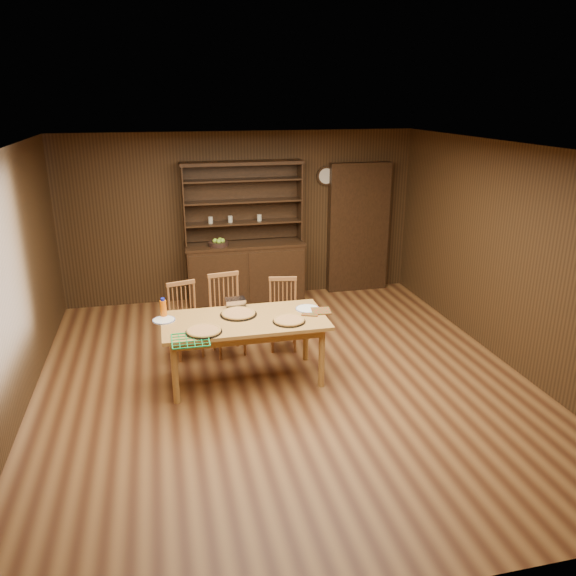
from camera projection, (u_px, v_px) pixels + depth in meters
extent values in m
plane|color=brown|center=(284.00, 381.00, 6.42)|extent=(6.00, 6.00, 0.00)
plane|color=white|center=(283.00, 149.00, 5.57)|extent=(6.00, 6.00, 0.00)
plane|color=#392412|center=(242.00, 217.00, 8.76)|extent=(5.50, 0.00, 5.50)
plane|color=#392412|center=(398.00, 425.00, 3.23)|extent=(5.50, 0.00, 5.50)
plane|color=#392412|center=(6.00, 293.00, 5.41)|extent=(0.00, 6.00, 6.00)
plane|color=#392412|center=(512.00, 257.00, 6.59)|extent=(0.00, 6.00, 6.00)
cube|color=#301C10|center=(245.00, 274.00, 8.80)|extent=(1.80, 0.50, 0.90)
cube|color=#301C10|center=(245.00, 245.00, 8.64)|extent=(1.84, 0.52, 0.04)
cube|color=#301C10|center=(241.00, 201.00, 8.65)|extent=(1.80, 0.02, 1.20)
cube|color=#301C10|center=(183.00, 206.00, 8.32)|extent=(0.02, 0.32, 1.20)
cube|color=#301C10|center=(300.00, 201.00, 8.70)|extent=(0.02, 0.32, 1.20)
cube|color=#301C10|center=(242.00, 163.00, 8.32)|extent=(1.84, 0.34, 0.05)
cylinder|color=#ADA992|center=(211.00, 220.00, 8.48)|extent=(0.07, 0.07, 0.10)
cylinder|color=#ADA992|center=(230.00, 219.00, 8.55)|extent=(0.07, 0.07, 0.10)
cube|color=#301C10|center=(358.00, 228.00, 9.15)|extent=(1.00, 0.18, 2.10)
cylinder|color=#301C10|center=(326.00, 176.00, 8.82)|extent=(0.30, 0.04, 0.30)
cylinder|color=beige|center=(326.00, 176.00, 8.79)|extent=(0.24, 0.01, 0.24)
cube|color=#B8843F|center=(245.00, 321.00, 6.23)|extent=(1.82, 0.91, 0.04)
cylinder|color=#B8843F|center=(175.00, 373.00, 5.86)|extent=(0.07, 0.07, 0.71)
cylinder|color=#B8843F|center=(173.00, 346.00, 6.50)|extent=(0.07, 0.07, 0.71)
cylinder|color=#B8843F|center=(322.00, 357.00, 6.21)|extent=(0.07, 0.07, 0.71)
cylinder|color=#B8843F|center=(306.00, 333.00, 6.84)|extent=(0.07, 0.07, 0.71)
cube|color=#9E5D36|center=(187.00, 327.00, 6.94)|extent=(0.46, 0.45, 0.04)
cylinder|color=#9E5D36|center=(180.00, 348.00, 6.83)|extent=(0.03, 0.03, 0.37)
cylinder|color=#9E5D36|center=(173.00, 340.00, 7.06)|extent=(0.03, 0.03, 0.37)
cylinder|color=#9E5D36|center=(203.00, 344.00, 6.96)|extent=(0.03, 0.03, 0.37)
cylinder|color=#9E5D36|center=(196.00, 336.00, 7.19)|extent=(0.03, 0.03, 0.37)
cube|color=#9E5D36|center=(181.00, 283.00, 6.90)|extent=(0.36, 0.12, 0.05)
cube|color=#9E5D36|center=(229.00, 322.00, 7.00)|extent=(0.47, 0.46, 0.04)
cylinder|color=#9E5D36|center=(220.00, 344.00, 6.89)|extent=(0.04, 0.04, 0.41)
cylinder|color=#9E5D36|center=(214.00, 335.00, 7.15)|extent=(0.04, 0.04, 0.41)
cylinder|color=#9E5D36|center=(245.00, 340.00, 7.00)|extent=(0.04, 0.04, 0.41)
cylinder|color=#9E5D36|center=(238.00, 332.00, 7.26)|extent=(0.04, 0.04, 0.41)
cube|color=#9E5D36|center=(223.00, 275.00, 6.96)|extent=(0.40, 0.10, 0.05)
cube|color=#9E5D36|center=(283.00, 321.00, 7.15)|extent=(0.44, 0.42, 0.04)
cylinder|color=#9E5D36|center=(272.00, 339.00, 7.08)|extent=(0.03, 0.03, 0.36)
cylinder|color=#9E5D36|center=(272.00, 331.00, 7.33)|extent=(0.03, 0.03, 0.36)
cylinder|color=#9E5D36|center=(295.00, 339.00, 7.09)|extent=(0.03, 0.03, 0.36)
cylinder|color=#9E5D36|center=(294.00, 331.00, 7.34)|extent=(0.03, 0.03, 0.36)
cube|color=#9E5D36|center=(283.00, 279.00, 7.12)|extent=(0.36, 0.10, 0.05)
cylinder|color=black|center=(204.00, 332.00, 5.87)|extent=(0.39, 0.39, 0.01)
cylinder|color=tan|center=(204.00, 331.00, 5.87)|extent=(0.36, 0.36, 0.02)
torus|color=#C69247|center=(204.00, 331.00, 5.87)|extent=(0.36, 0.36, 0.03)
cylinder|color=black|center=(289.00, 321.00, 6.14)|extent=(0.36, 0.36, 0.01)
cylinder|color=tan|center=(289.00, 320.00, 6.14)|extent=(0.33, 0.33, 0.02)
torus|color=#C69247|center=(289.00, 320.00, 6.14)|extent=(0.34, 0.34, 0.03)
cylinder|color=black|center=(238.00, 315.00, 6.34)|extent=(0.42, 0.42, 0.01)
cylinder|color=tan|center=(238.00, 313.00, 6.33)|extent=(0.38, 0.38, 0.02)
torus|color=#C69247|center=(238.00, 313.00, 6.33)|extent=(0.38, 0.38, 0.03)
cylinder|color=white|center=(164.00, 320.00, 6.17)|extent=(0.25, 0.25, 0.01)
torus|color=#2F398E|center=(164.00, 320.00, 6.17)|extent=(0.25, 0.25, 0.01)
cylinder|color=white|center=(308.00, 309.00, 6.50)|extent=(0.28, 0.28, 0.01)
torus|color=#2F398E|center=(308.00, 309.00, 6.50)|extent=(0.28, 0.28, 0.01)
cube|color=white|center=(235.00, 302.00, 6.59)|extent=(0.24, 0.18, 0.09)
cylinder|color=orange|center=(163.00, 309.00, 6.25)|extent=(0.07, 0.07, 0.19)
cylinder|color=#131EA2|center=(163.00, 299.00, 6.21)|extent=(0.04, 0.04, 0.03)
cube|color=#B21A14|center=(321.00, 311.00, 6.43)|extent=(0.24, 0.24, 0.02)
cube|color=#B21A14|center=(310.00, 313.00, 6.38)|extent=(0.24, 0.24, 0.01)
cylinder|color=black|center=(218.00, 244.00, 8.49)|extent=(0.30, 0.30, 0.06)
sphere|color=#94C434|center=(215.00, 241.00, 8.47)|extent=(0.08, 0.08, 0.08)
sphere|color=#94C434|center=(220.00, 240.00, 8.51)|extent=(0.08, 0.08, 0.08)
sphere|color=#94C434|center=(219.00, 241.00, 8.43)|extent=(0.08, 0.08, 0.08)
sphere|color=#94C434|center=(222.00, 241.00, 8.47)|extent=(0.08, 0.08, 0.08)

